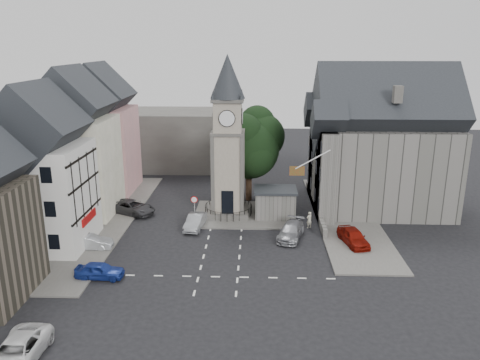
{
  "coord_description": "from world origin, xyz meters",
  "views": [
    {
      "loc": [
        2.86,
        -37.66,
        17.16
      ],
      "look_at": [
        1.31,
        5.0,
        4.68
      ],
      "focal_mm": 35.0,
      "sensor_mm": 36.0,
      "label": 1
    }
  ],
  "objects_px": {
    "car_east_red": "(353,237)",
    "clock_tower": "(228,138)",
    "car_west_blue": "(100,270)",
    "pedestrian": "(309,220)",
    "stone_shelter": "(275,203)"
  },
  "relations": [
    {
      "from": "clock_tower",
      "to": "car_east_red",
      "type": "relative_size",
      "value": 3.79
    },
    {
      "from": "car_west_blue",
      "to": "clock_tower",
      "type": "bearing_deg",
      "value": -31.38
    },
    {
      "from": "pedestrian",
      "to": "clock_tower",
      "type": "bearing_deg",
      "value": -54.66
    },
    {
      "from": "clock_tower",
      "to": "stone_shelter",
      "type": "height_order",
      "value": "clock_tower"
    },
    {
      "from": "stone_shelter",
      "to": "car_west_blue",
      "type": "xyz_separation_m",
      "value": [
        -13.75,
        -13.5,
        -0.92
      ]
    },
    {
      "from": "car_east_red",
      "to": "pedestrian",
      "type": "xyz_separation_m",
      "value": [
        -3.5,
        3.77,
        0.09
      ]
    },
    {
      "from": "pedestrian",
      "to": "car_west_blue",
      "type": "bearing_deg",
      "value": -0.09
    },
    {
      "from": "car_west_blue",
      "to": "pedestrian",
      "type": "height_order",
      "value": "pedestrian"
    },
    {
      "from": "clock_tower",
      "to": "car_west_blue",
      "type": "bearing_deg",
      "value": -122.6
    },
    {
      "from": "car_west_blue",
      "to": "car_east_red",
      "type": "relative_size",
      "value": 0.86
    },
    {
      "from": "stone_shelter",
      "to": "car_east_red",
      "type": "relative_size",
      "value": 1.0
    },
    {
      "from": "clock_tower",
      "to": "car_west_blue",
      "type": "height_order",
      "value": "clock_tower"
    },
    {
      "from": "car_east_red",
      "to": "clock_tower",
      "type": "bearing_deg",
      "value": 135.36
    },
    {
      "from": "clock_tower",
      "to": "car_west_blue",
      "type": "relative_size",
      "value": 4.41
    },
    {
      "from": "car_west_blue",
      "to": "pedestrian",
      "type": "distance_m",
      "value": 20.05
    }
  ]
}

